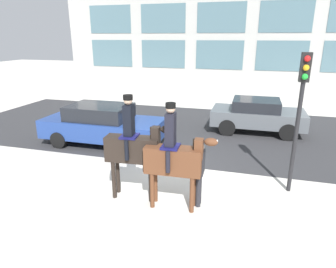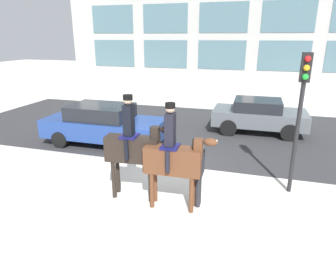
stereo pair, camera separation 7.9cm
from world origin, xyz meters
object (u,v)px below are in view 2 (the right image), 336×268
object	(u,v)px
street_car_near_lane	(104,124)
traffic_light	(301,102)
street_car_far_lane	(259,115)
mounted_horse_lead	(134,146)
pedestrian_bystander	(198,170)
mounted_horse_companion	(174,157)

from	to	relation	value
street_car_near_lane	traffic_light	size ratio (longest dim) A/B	1.26
street_car_far_lane	street_car_near_lane	bearing A→B (deg)	-150.65
mounted_horse_lead	pedestrian_bystander	size ratio (longest dim) A/B	1.66
mounted_horse_lead	street_car_near_lane	size ratio (longest dim) A/B	0.59
street_car_near_lane	mounted_horse_companion	bearing A→B (deg)	-43.96
mounted_horse_companion	traffic_light	xyz separation A→B (m)	(2.90, 1.66, 1.19)
mounted_horse_companion	pedestrian_bystander	distance (m)	0.71
mounted_horse_lead	traffic_light	world-z (taller)	traffic_light
street_car_far_lane	traffic_light	bearing A→B (deg)	-80.63
mounted_horse_lead	traffic_light	size ratio (longest dim) A/B	0.74
mounted_horse_lead	mounted_horse_companion	bearing A→B (deg)	-14.71
mounted_horse_companion	street_car_far_lane	xyz separation A→B (m)	(2.00, 7.13, -0.56)
street_car_near_lane	street_car_far_lane	xyz separation A→B (m)	(5.93, 3.33, -0.02)
mounted_horse_companion	pedestrian_bystander	world-z (taller)	mounted_horse_companion
mounted_horse_companion	street_car_near_lane	size ratio (longest dim) A/B	0.57
street_car_near_lane	street_car_far_lane	size ratio (longest dim) A/B	1.18
pedestrian_bystander	traffic_light	size ratio (longest dim) A/B	0.45
street_car_near_lane	mounted_horse_lead	bearing A→B (deg)	-52.07
pedestrian_bystander	street_car_far_lane	size ratio (longest dim) A/B	0.42
mounted_horse_lead	mounted_horse_companion	size ratio (longest dim) A/B	1.03
mounted_horse_lead	street_car_near_lane	distance (m)	4.60
street_car_near_lane	traffic_light	distance (m)	7.36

